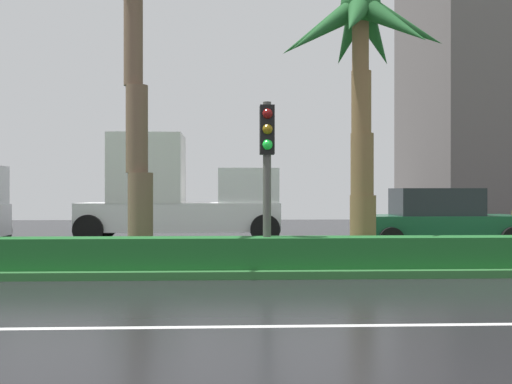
{
  "coord_description": "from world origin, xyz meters",
  "views": [
    {
      "loc": [
        4.99,
        -5.67,
        1.66
      ],
      "look_at": [
        5.83,
        13.17,
        1.61
      ],
      "focal_mm": 44.33,
      "sensor_mm": 36.0,
      "label": 1
    }
  ],
  "objects_px": {
    "traffic_signal_median_right": "(267,153)",
    "box_truck_following": "(178,194)",
    "car_in_traffic_leading": "(439,220)",
    "palm_tree_centre_right": "(360,50)"
  },
  "relations": [
    {
      "from": "box_truck_following",
      "to": "car_in_traffic_leading",
      "type": "relative_size",
      "value": 1.49
    },
    {
      "from": "traffic_signal_median_right",
      "to": "car_in_traffic_leading",
      "type": "bearing_deg",
      "value": 44.99
    },
    {
      "from": "box_truck_following",
      "to": "car_in_traffic_leading",
      "type": "xyz_separation_m",
      "value": [
        7.58,
        -3.1,
        -0.72
      ]
    },
    {
      "from": "car_in_traffic_leading",
      "to": "box_truck_following",
      "type": "bearing_deg",
      "value": 157.76
    },
    {
      "from": "palm_tree_centre_right",
      "to": "car_in_traffic_leading",
      "type": "xyz_separation_m",
      "value": [
        2.97,
        3.39,
        -3.99
      ]
    },
    {
      "from": "traffic_signal_median_right",
      "to": "box_truck_following",
      "type": "height_order",
      "value": "box_truck_following"
    },
    {
      "from": "palm_tree_centre_right",
      "to": "traffic_signal_median_right",
      "type": "xyz_separation_m",
      "value": [
        -2.22,
        -1.79,
        -2.43
      ]
    },
    {
      "from": "traffic_signal_median_right",
      "to": "box_truck_following",
      "type": "distance_m",
      "value": 8.66
    },
    {
      "from": "traffic_signal_median_right",
      "to": "car_in_traffic_leading",
      "type": "relative_size",
      "value": 0.75
    },
    {
      "from": "palm_tree_centre_right",
      "to": "box_truck_following",
      "type": "distance_m",
      "value": 8.61
    }
  ]
}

